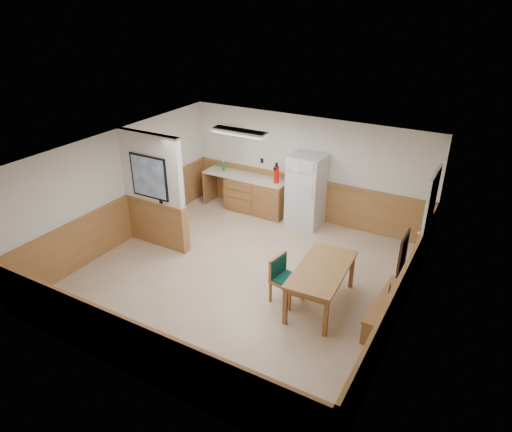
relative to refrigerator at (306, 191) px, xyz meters
The scene contains 20 objects.
ground 2.77m from the refrigerator, 93.49° to the right, with size 6.00×6.00×0.00m, color #C9AC90.
ceiling 3.10m from the refrigerator, 93.49° to the right, with size 6.00×6.00×0.02m, color white.
back_wall 0.56m from the refrigerator, 113.43° to the left, with size 6.00×0.02×2.50m, color white.
right_wall 3.89m from the refrigerator, 42.80° to the right, with size 0.02×6.00×2.50m, color white.
left_wall 4.13m from the refrigerator, 140.24° to the right, with size 0.02×6.00×2.50m, color white.
wainscot_back 0.53m from the refrigerator, 114.61° to the left, with size 6.00×0.04×1.00m, color #A67B42.
wainscot_right 3.87m from the refrigerator, 43.01° to the right, with size 0.04×6.00×1.00m, color #A67B42.
wainscot_left 4.11m from the refrigerator, 140.06° to the right, with size 0.04×6.00×1.00m, color #A67B42.
partition_wall 3.45m from the refrigerator, 134.71° to the right, with size 1.50×0.20×2.50m.
kitchen_counter 1.43m from the refrigerator, behind, with size 2.20×0.61×1.00m.
exterior_door 2.90m from the refrigerator, 14.59° to the right, with size 0.07×1.02×2.15m.
kitchen_window 2.39m from the refrigerator, behind, with size 0.80×0.04×1.00m.
wall_painting 4.11m from the refrigerator, 46.24° to the right, with size 0.04×0.50×0.60m.
fluorescent_fixture 2.28m from the refrigerator, 125.84° to the right, with size 1.20×0.30×0.09m.
refrigerator is the anchor object (origin of this frame).
dining_table 3.11m from the refrigerator, 61.07° to the right, with size 0.91×1.68×0.75m.
dining_bench 3.76m from the refrigerator, 44.93° to the right, with size 0.42×1.53×0.45m.
dining_chair 3.04m from the refrigerator, 73.64° to the right, with size 0.73×0.55×0.85m.
fire_extinguisher 0.82m from the refrigerator, behind, with size 0.16×0.16×0.50m.
soap_bottle 2.32m from the refrigerator, behind, with size 0.07×0.07×0.22m, color #177F32.
Camera 1 is at (3.91, -6.38, 5.00)m, focal length 32.00 mm.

